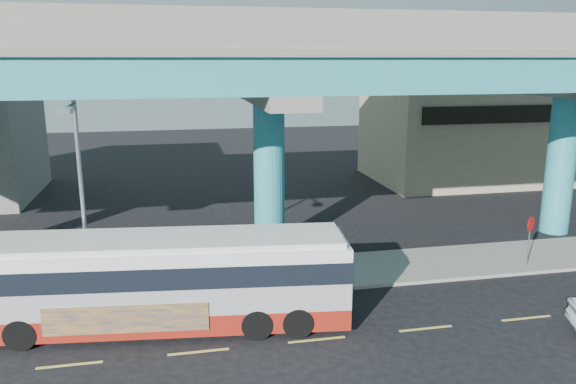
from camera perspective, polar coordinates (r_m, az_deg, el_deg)
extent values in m
plane|color=black|center=(20.08, 2.72, -14.37)|extent=(120.00, 120.00, 0.00)
cube|color=gray|center=(24.92, -0.46, -8.46)|extent=(70.00, 4.00, 0.15)
cube|color=#D8C64C|center=(19.61, -21.31, -16.06)|extent=(2.00, 0.12, 0.01)
cube|color=#D8C64C|center=(19.31, -9.08, -15.73)|extent=(2.00, 0.12, 0.01)
cube|color=#D8C64C|center=(19.82, 2.94, -14.75)|extent=(2.00, 0.12, 0.01)
cube|color=#D8C64C|center=(21.10, 13.81, -13.31)|extent=(2.00, 0.12, 0.01)
cube|color=#D8C64C|center=(23.01, 23.04, -11.71)|extent=(2.00, 0.12, 0.01)
cylinder|color=teal|center=(27.17, -1.92, 1.38)|extent=(1.50, 1.50, 7.40)
cube|color=gray|center=(26.63, -1.99, 9.83)|extent=(2.00, 12.00, 0.60)
cube|color=gray|center=(30.04, -3.17, 11.94)|extent=(1.80, 5.00, 1.20)
cylinder|color=teal|center=(33.75, 25.95, 2.39)|extent=(1.50, 1.50, 7.40)
cube|color=gray|center=(33.31, 26.65, 9.16)|extent=(2.00, 12.00, 0.60)
cube|color=gray|center=(36.10, 23.35, 11.13)|extent=(1.80, 5.00, 1.20)
cube|color=teal|center=(23.14, -0.50, 11.78)|extent=(52.00, 5.00, 1.40)
cube|color=gray|center=(23.14, -0.50, 13.89)|extent=(52.00, 5.40, 0.30)
cube|color=gray|center=(20.70, 0.90, 15.47)|extent=(52.00, 0.25, 0.80)
cube|color=gray|center=(25.60, -1.64, 15.06)|extent=(52.00, 0.25, 0.80)
cube|color=teal|center=(30.04, -3.20, 14.42)|extent=(52.00, 5.00, 1.40)
cube|color=gray|center=(30.06, -3.22, 16.04)|extent=(52.00, 5.40, 0.30)
cube|color=gray|center=(27.63, -2.42, 17.42)|extent=(52.00, 0.25, 0.80)
cube|color=gray|center=(32.56, -3.93, 16.79)|extent=(52.00, 0.25, 0.80)
cube|color=tan|center=(46.44, 17.45, 5.54)|extent=(14.00, 10.00, 7.00)
cube|color=black|center=(41.86, 21.03, 7.37)|extent=(12.00, 0.25, 1.20)
cube|color=maroon|center=(20.91, -12.38, -11.70)|extent=(13.17, 4.20, 0.76)
cube|color=silver|center=(20.44, -12.54, -8.68)|extent=(13.17, 4.20, 1.62)
cube|color=black|center=(20.25, -12.62, -7.26)|extent=(13.24, 4.25, 0.76)
cube|color=silver|center=(20.05, -12.71, -5.68)|extent=(13.17, 4.20, 0.43)
cube|color=silver|center=(19.95, -12.76, -4.80)|extent=(12.75, 3.90, 0.22)
cube|color=black|center=(20.49, 5.86, -7.23)|extent=(0.34, 2.49, 1.29)
cube|color=navy|center=(19.66, -16.12, -12.32)|extent=(5.36, 0.66, 0.97)
cylinder|color=black|center=(20.93, -25.52, -12.91)|extent=(1.11, 0.44, 1.08)
cylinder|color=black|center=(23.05, -23.42, -10.25)|extent=(1.11, 0.44, 1.08)
cylinder|color=black|center=(19.65, -3.16, -13.26)|extent=(1.11, 0.44, 1.08)
cylinder|color=black|center=(21.90, -3.41, -10.36)|extent=(1.11, 0.44, 1.08)
cylinder|color=black|center=(19.74, 1.02, -13.11)|extent=(1.11, 0.44, 1.08)
cylinder|color=black|center=(21.98, 0.31, -10.24)|extent=(1.11, 0.44, 1.08)
cylinder|color=gray|center=(22.09, -20.12, -1.27)|extent=(0.16, 0.16, 7.85)
cylinder|color=gray|center=(20.47, -21.37, 8.09)|extent=(0.12, 2.12, 0.12)
cube|color=gray|center=(19.43, -21.85, 7.66)|extent=(0.50, 0.70, 0.18)
cylinder|color=gray|center=(27.69, 23.23, -4.92)|extent=(0.06, 0.06, 2.03)
cylinder|color=#B20A0A|center=(27.40, 23.45, -3.01)|extent=(0.61, 0.40, 0.70)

